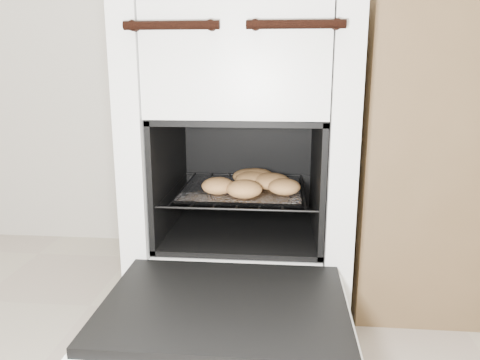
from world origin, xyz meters
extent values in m
cube|color=white|center=(0.09, 1.21, 0.42)|extent=(0.55, 0.59, 0.84)
cylinder|color=black|center=(-0.04, 0.90, 0.73)|extent=(0.20, 0.02, 0.02)
cylinder|color=black|center=(0.21, 0.90, 0.73)|extent=(0.20, 0.02, 0.02)
cube|color=black|center=(0.09, 0.73, 0.19)|extent=(0.48, 0.37, 0.02)
cube|color=white|center=(0.09, 0.73, 0.17)|extent=(0.49, 0.38, 0.01)
cylinder|color=black|center=(-0.11, 1.13, 0.32)|extent=(0.01, 0.38, 0.01)
cylinder|color=black|center=(0.28, 1.13, 0.32)|extent=(0.01, 0.38, 0.01)
cylinder|color=black|center=(0.09, 0.95, 0.32)|extent=(0.39, 0.01, 0.01)
cylinder|color=black|center=(0.09, 1.32, 0.32)|extent=(0.39, 0.01, 0.01)
cylinder|color=black|center=(-0.08, 1.13, 0.32)|extent=(0.01, 0.37, 0.01)
cylinder|color=black|center=(-0.02, 1.13, 0.32)|extent=(0.01, 0.37, 0.01)
cylinder|color=black|center=(0.03, 1.13, 0.32)|extent=(0.01, 0.37, 0.01)
cylinder|color=black|center=(0.09, 1.13, 0.32)|extent=(0.01, 0.37, 0.01)
cylinder|color=black|center=(0.14, 1.13, 0.32)|extent=(0.01, 0.37, 0.01)
cylinder|color=black|center=(0.20, 1.13, 0.32)|extent=(0.01, 0.37, 0.01)
cylinder|color=black|center=(0.25, 1.13, 0.32)|extent=(0.01, 0.37, 0.01)
cube|color=white|center=(0.09, 1.12, 0.33)|extent=(0.31, 0.27, 0.01)
ellipsoid|color=tan|center=(0.12, 1.16, 0.35)|extent=(0.14, 0.14, 0.04)
ellipsoid|color=tan|center=(0.10, 1.17, 0.35)|extent=(0.13, 0.13, 0.04)
ellipsoid|color=tan|center=(0.10, 1.02, 0.35)|extent=(0.13, 0.13, 0.04)
ellipsoid|color=tan|center=(0.20, 1.06, 0.35)|extent=(0.09, 0.09, 0.04)
ellipsoid|color=tan|center=(0.03, 1.05, 0.35)|extent=(0.11, 0.11, 0.04)
ellipsoid|color=tan|center=(0.12, 1.14, 0.35)|extent=(0.14, 0.14, 0.04)
ellipsoid|color=tan|center=(0.16, 1.11, 0.35)|extent=(0.10, 0.10, 0.04)
camera|label=1|loc=(0.19, -0.10, 0.65)|focal=35.00mm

